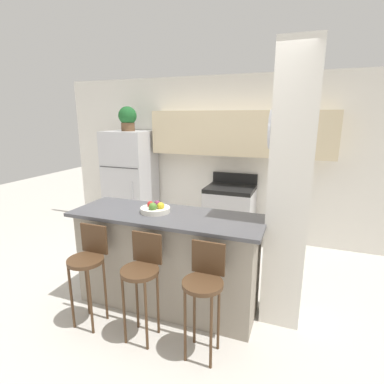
# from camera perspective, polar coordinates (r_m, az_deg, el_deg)

# --- Properties ---
(ground_plane) EXTENTS (14.00, 14.00, 0.00)m
(ground_plane) POSITION_cam_1_polar(r_m,az_deg,el_deg) (3.42, -4.59, -20.38)
(ground_plane) COLOR beige
(wall_back) EXTENTS (5.60, 0.38, 2.55)m
(wall_back) POSITION_cam_1_polar(r_m,az_deg,el_deg) (4.74, 6.99, 8.11)
(wall_back) COLOR white
(wall_back) RESTS_ON ground_plane
(pillar_right) EXTENTS (0.38, 0.34, 2.55)m
(pillar_right) POSITION_cam_1_polar(r_m,az_deg,el_deg) (2.82, 17.97, 0.01)
(pillar_right) COLOR white
(pillar_right) RESTS_ON ground_plane
(counter_bar) EXTENTS (1.93, 0.67, 1.00)m
(counter_bar) POSITION_cam_1_polar(r_m,az_deg,el_deg) (3.16, -4.77, -12.79)
(counter_bar) COLOR gray
(counter_bar) RESTS_ON ground_plane
(refrigerator) EXTENTS (0.73, 0.69, 1.71)m
(refrigerator) POSITION_cam_1_polar(r_m,az_deg,el_deg) (5.17, -11.56, 1.80)
(refrigerator) COLOR silver
(refrigerator) RESTS_ON ground_plane
(stove_range) EXTENTS (0.71, 0.62, 1.07)m
(stove_range) POSITION_cam_1_polar(r_m,az_deg,el_deg) (4.66, 7.16, -4.39)
(stove_range) COLOR silver
(stove_range) RESTS_ON ground_plane
(bar_stool_left) EXTENTS (0.33, 0.33, 0.96)m
(bar_stool_left) POSITION_cam_1_polar(r_m,az_deg,el_deg) (3.01, -19.11, -12.39)
(bar_stool_left) COLOR #4C331E
(bar_stool_left) RESTS_ON ground_plane
(bar_stool_mid) EXTENTS (0.33, 0.33, 0.96)m
(bar_stool_mid) POSITION_cam_1_polar(r_m,az_deg,el_deg) (2.71, -9.51, -14.84)
(bar_stool_mid) COLOR #4C331E
(bar_stool_mid) RESTS_ON ground_plane
(bar_stool_right) EXTENTS (0.33, 0.33, 0.96)m
(bar_stool_right) POSITION_cam_1_polar(r_m,az_deg,el_deg) (2.51, 2.31, -17.23)
(bar_stool_right) COLOR #4C331E
(bar_stool_right) RESTS_ON ground_plane
(potted_plant_on_fridge) EXTENTS (0.29, 0.29, 0.39)m
(potted_plant_on_fridge) POSITION_cam_1_polar(r_m,az_deg,el_deg) (5.05, -12.17, 13.63)
(potted_plant_on_fridge) COLOR brown
(potted_plant_on_fridge) RESTS_ON refrigerator
(fruit_bowl) EXTENTS (0.30, 0.30, 0.12)m
(fruit_bowl) POSITION_cam_1_polar(r_m,az_deg,el_deg) (3.02, -7.00, -3.17)
(fruit_bowl) COLOR silver
(fruit_bowl) RESTS_ON counter_bar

